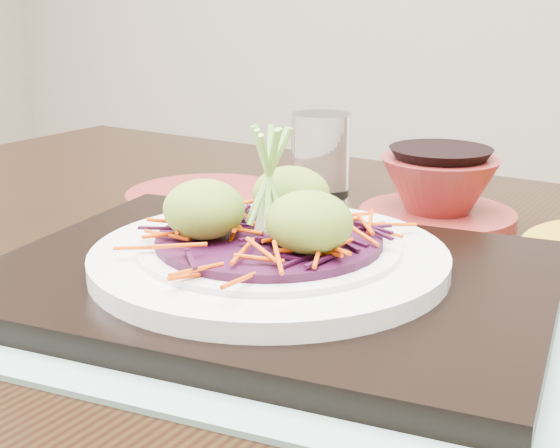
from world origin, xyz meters
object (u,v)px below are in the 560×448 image
at_px(serving_tray, 269,279).
at_px(white_plate, 269,257).
at_px(terracotta_side_plate, 208,197).
at_px(dining_table, 284,389).
at_px(terracotta_bowl_set, 438,194).
at_px(water_glass, 321,155).

distance_m(serving_tray, white_plate, 0.02).
bearing_deg(terracotta_side_plate, white_plate, -51.64).
distance_m(dining_table, terracotta_bowl_set, 0.25).
xyz_separation_m(white_plate, terracotta_side_plate, (-0.17, 0.22, -0.03)).
bearing_deg(terracotta_side_plate, serving_tray, -51.64).
bearing_deg(water_glass, white_plate, -76.26).
xyz_separation_m(dining_table, terracotta_side_plate, (-0.16, 0.17, 0.11)).
bearing_deg(terracotta_bowl_set, white_plate, -106.26).
bearing_deg(water_glass, terracotta_side_plate, -141.55).
height_order(water_glass, terracotta_bowl_set, water_glass).
relative_size(water_glass, terracotta_bowl_set, 0.54).
height_order(dining_table, serving_tray, serving_tray).
bearing_deg(white_plate, water_glass, 103.74).
bearing_deg(serving_tray, terracotta_bowl_set, 73.00).
xyz_separation_m(white_plate, terracotta_bowl_set, (0.07, 0.25, -0.00)).
bearing_deg(white_plate, serving_tray, -153.43).
height_order(terracotta_side_plate, water_glass, water_glass).
xyz_separation_m(terracotta_side_plate, water_glass, (0.10, 0.08, 0.04)).
relative_size(white_plate, terracotta_side_plate, 1.51).
xyz_separation_m(serving_tray, water_glass, (-0.07, 0.30, 0.03)).
distance_m(terracotta_side_plate, water_glass, 0.13).
xyz_separation_m(serving_tray, white_plate, (0.00, 0.00, 0.02)).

